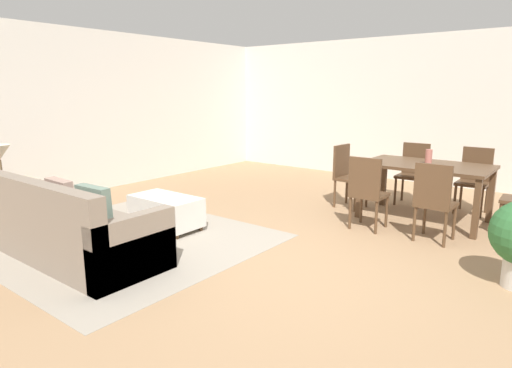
# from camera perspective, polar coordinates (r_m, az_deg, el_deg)

# --- Properties ---
(ground_plane) EXTENTS (10.80, 10.80, 0.00)m
(ground_plane) POSITION_cam_1_polar(r_m,az_deg,el_deg) (4.44, 2.75, -10.52)
(ground_plane) COLOR #9E7A56
(wall_back) EXTENTS (9.00, 0.12, 2.70)m
(wall_back) POSITION_cam_1_polar(r_m,az_deg,el_deg) (8.69, 22.54, 8.82)
(wall_back) COLOR silver
(wall_back) RESTS_ON ground_plane
(wall_left) EXTENTS (0.12, 11.00, 2.70)m
(wall_left) POSITION_cam_1_polar(r_m,az_deg,el_deg) (7.88, -22.87, 8.56)
(wall_left) COLOR silver
(wall_left) RESTS_ON ground_plane
(area_rug) EXTENTS (3.00, 2.80, 0.01)m
(area_rug) POSITION_cam_1_polar(r_m,az_deg,el_deg) (5.35, -16.74, -6.99)
(area_rug) COLOR gray
(area_rug) RESTS_ON ground_plane
(couch) EXTENTS (2.24, 0.89, 0.86)m
(couch) POSITION_cam_1_polar(r_m,az_deg,el_deg) (4.97, -23.36, -5.43)
(couch) COLOR gray
(couch) RESTS_ON ground_plane
(ottoman_table) EXTENTS (0.91, 0.49, 0.41)m
(ottoman_table) POSITION_cam_1_polar(r_m,az_deg,el_deg) (5.60, -11.62, -3.37)
(ottoman_table) COLOR silver
(ottoman_table) RESTS_ON ground_plane
(side_table) EXTENTS (0.40, 0.40, 0.54)m
(side_table) POSITION_cam_1_polar(r_m,az_deg,el_deg) (6.20, -29.86, -1.43)
(side_table) COLOR brown
(side_table) RESTS_ON ground_plane
(dining_table) EXTENTS (1.58, 0.96, 0.76)m
(dining_table) POSITION_cam_1_polar(r_m,az_deg,el_deg) (6.19, 21.19, 1.61)
(dining_table) COLOR #513823
(dining_table) RESTS_ON ground_plane
(dining_chair_near_left) EXTENTS (0.41, 0.41, 0.92)m
(dining_chair_near_left) POSITION_cam_1_polar(r_m,az_deg,el_deg) (5.55, 14.23, -0.64)
(dining_chair_near_left) COLOR #513823
(dining_chair_near_left) RESTS_ON ground_plane
(dining_chair_near_right) EXTENTS (0.41, 0.41, 0.92)m
(dining_chair_near_right) POSITION_cam_1_polar(r_m,az_deg,el_deg) (5.32, 22.14, -1.71)
(dining_chair_near_right) COLOR #513823
(dining_chair_near_right) RESTS_ON ground_plane
(dining_chair_far_left) EXTENTS (0.41, 0.41, 0.92)m
(dining_chair_far_left) POSITION_cam_1_polar(r_m,az_deg,el_deg) (7.10, 19.75, 1.74)
(dining_chair_far_left) COLOR #513823
(dining_chair_far_left) RESTS_ON ground_plane
(dining_chair_far_right) EXTENTS (0.40, 0.40, 0.92)m
(dining_chair_far_right) POSITION_cam_1_polar(r_m,az_deg,el_deg) (6.90, 26.51, 0.90)
(dining_chair_far_right) COLOR #513823
(dining_chair_far_right) RESTS_ON ground_plane
(dining_chair_head_west) EXTENTS (0.43, 0.43, 0.92)m
(dining_chair_head_west) POSITION_cam_1_polar(r_m,az_deg,el_deg) (6.63, 11.69, 1.52)
(dining_chair_head_west) COLOR #513823
(dining_chair_head_west) RESTS_ON ground_plane
(vase_centerpiece) EXTENTS (0.09, 0.09, 0.19)m
(vase_centerpiece) POSITION_cam_1_polar(r_m,az_deg,el_deg) (6.19, 21.52, 3.34)
(vase_centerpiece) COLOR #B26659
(vase_centerpiece) RESTS_ON dining_table
(book_on_ottoman) EXTENTS (0.30, 0.25, 0.03)m
(book_on_ottoman) POSITION_cam_1_polar(r_m,az_deg,el_deg) (5.48, -10.58, -1.59)
(book_on_ottoman) COLOR silver
(book_on_ottoman) RESTS_ON ottoman_table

